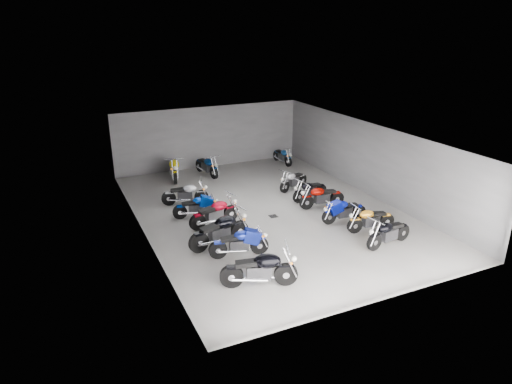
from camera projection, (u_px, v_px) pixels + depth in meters
ground at (268, 212)px, 18.60m from camera, size 14.00×14.00×0.00m
wall_back at (209, 137)px, 24.00m from camera, size 10.00×0.10×3.20m
wall_left at (141, 193)px, 16.08m from camera, size 0.10×14.00×3.20m
wall_right at (370, 160)px, 20.01m from camera, size 0.10×14.00×3.20m
ceiling at (269, 135)px, 17.48m from camera, size 10.00×14.00×0.04m
drain_grate at (273, 216)px, 18.17m from camera, size 0.32×0.32×0.01m
motorcycle_left_a at (260, 269)px, 13.19m from camera, size 2.20×0.94×1.01m
motorcycle_left_b at (240, 243)px, 14.94m from camera, size 1.99×0.57×0.88m
motorcycle_left_c at (220, 231)px, 15.61m from camera, size 2.32×0.64×1.02m
motorcycle_left_d at (215, 213)px, 17.21m from camera, size 2.09×0.58×0.92m
motorcycle_left_e at (197, 207)px, 17.97m from camera, size 1.85×0.48×0.82m
motorcycle_left_f at (186, 194)px, 19.23m from camera, size 1.93×0.71×0.87m
motorcycle_right_a at (388, 233)px, 15.65m from camera, size 2.00×0.49×0.88m
motorcycle_right_b at (370, 219)px, 16.77m from camera, size 1.93×0.44×0.85m
motorcycle_right_c at (344, 211)px, 17.55m from camera, size 1.92×0.39×0.84m
motorcycle_right_d at (321, 196)px, 18.91m from camera, size 2.01×0.45×0.88m
motorcycle_right_e at (310, 190)px, 19.74m from camera, size 1.84×0.49×0.81m
motorcycle_right_f at (293, 180)px, 20.98m from camera, size 1.76×0.84×0.82m
motorcycle_back_b at (174, 168)px, 22.33m from camera, size 0.69×2.29×1.02m
motorcycle_back_c at (207, 166)px, 22.91m from camera, size 0.56×2.07×0.91m
motorcycle_back_f at (283, 156)px, 24.81m from camera, size 0.37×1.85×0.81m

